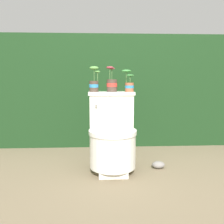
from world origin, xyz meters
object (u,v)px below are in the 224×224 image
potted_plant_midleft (112,84)px  garden_stone (158,165)px  potted_plant_middle (129,84)px  toilet (112,137)px  potted_plant_left (94,83)px

potted_plant_midleft → garden_stone: potted_plant_midleft is taller
potted_plant_midleft → potted_plant_middle: size_ratio=1.15×
toilet → potted_plant_midleft: (0.01, 0.18, 0.49)m
toilet → garden_stone: 0.52m
potted_plant_left → potted_plant_midleft: same height
potted_plant_left → garden_stone: potted_plant_left is taller
potted_plant_left → potted_plant_middle: size_ratio=1.15×
potted_plant_midleft → potted_plant_left: bearing=-175.8°
potted_plant_middle → toilet: bearing=-138.2°
potted_plant_left → garden_stone: bearing=-14.6°
potted_plant_left → garden_stone: (0.61, -0.16, -0.77)m
toilet → potted_plant_midleft: 0.52m
potted_plant_middle → potted_plant_midleft: bearing=169.8°
potted_plant_middle → potted_plant_left: bearing=177.1°
potted_plant_middle → garden_stone: potted_plant_middle is taller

